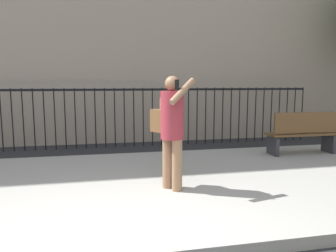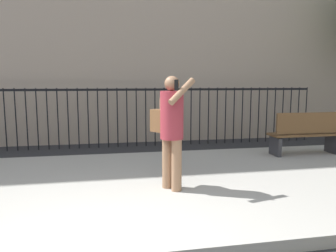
% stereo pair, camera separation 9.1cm
% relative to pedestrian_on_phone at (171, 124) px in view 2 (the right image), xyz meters
% --- Properties ---
extents(sidewalk, '(28.00, 4.40, 0.15)m').
position_rel_pedestrian_on_phone_xyz_m(sidewalk, '(-1.02, 0.41, -1.05)').
color(sidewalk, '#9E9B93').
rests_on(sidewalk, ground).
extents(iron_fence, '(12.03, 0.04, 1.60)m').
position_rel_pedestrian_on_phone_xyz_m(iron_fence, '(-1.02, 4.11, -0.10)').
color(iron_fence, black).
rests_on(iron_fence, ground).
extents(pedestrian_on_phone, '(0.62, 0.72, 1.68)m').
position_rel_pedestrian_on_phone_xyz_m(pedestrian_on_phone, '(0.00, 0.00, 0.00)').
color(pedestrian_on_phone, '#936B4C').
rests_on(pedestrian_on_phone, sidewalk).
extents(street_bench, '(1.60, 0.45, 0.95)m').
position_rel_pedestrian_on_phone_xyz_m(street_bench, '(3.39, 1.68, -0.47)').
color(street_bench, brown).
rests_on(street_bench, sidewalk).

